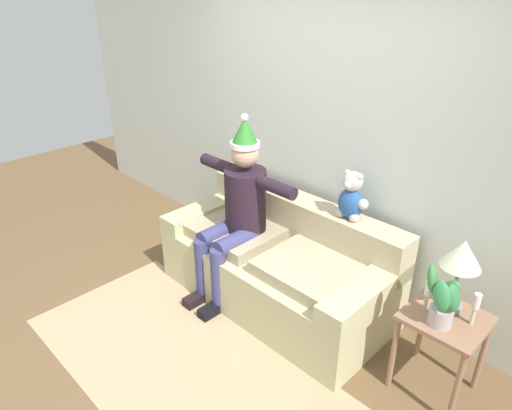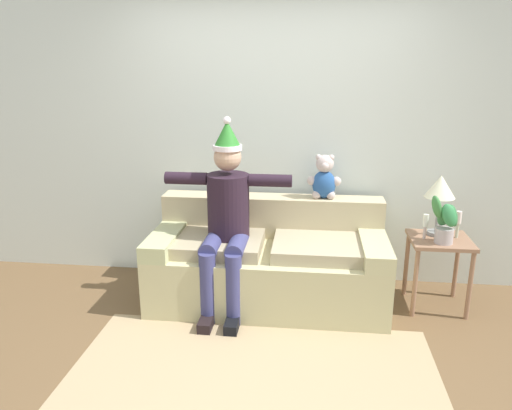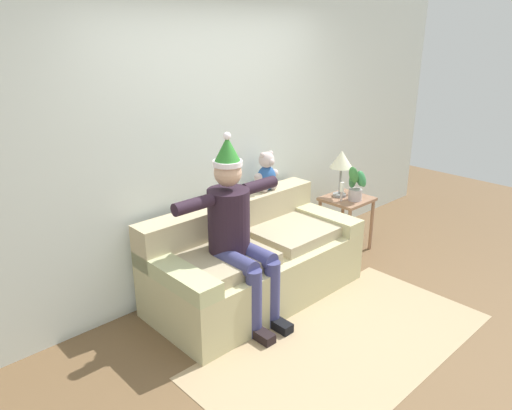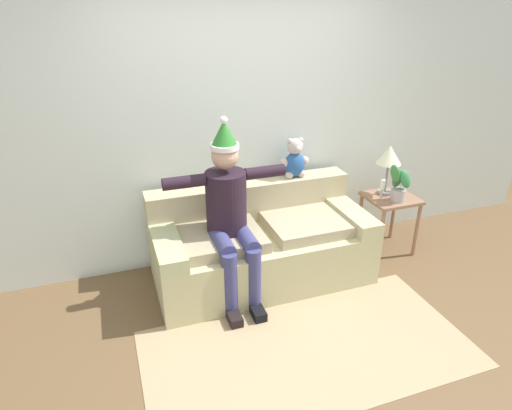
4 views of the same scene
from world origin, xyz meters
name	(u,v)px [view 1 (image 1 of 4)]	position (x,y,z in m)	size (l,w,h in m)	color
ground_plane	(183,358)	(0.00, 0.00, 0.00)	(10.00, 10.00, 0.00)	brown
back_wall	(327,131)	(0.00, 1.55, 1.35)	(7.00, 0.10, 2.70)	silver
couch	(279,264)	(0.00, 1.01, 0.33)	(1.92, 0.91, 0.83)	#C0B989
person_seated	(237,208)	(-0.33, 0.85, 0.79)	(1.02, 0.77, 1.55)	black
teddy_bear	(351,198)	(0.44, 1.30, 1.00)	(0.29, 0.17, 0.38)	#275395
side_table	(443,330)	(1.38, 1.02, 0.49)	(0.47, 0.45, 0.60)	#946B51
table_lamp	(462,257)	(1.36, 1.11, 0.98)	(0.24, 0.24, 0.50)	gray
potted_plant	(443,300)	(1.37, 0.92, 0.78)	(0.26, 0.20, 0.40)	#B6AAAB
candle_tall	(428,291)	(1.24, 1.00, 0.73)	(0.04, 0.04, 0.20)	beige
candle_short	(476,305)	(1.51, 1.06, 0.74)	(0.04, 0.04, 0.22)	beige
area_rug	(179,360)	(0.00, -0.04, 0.00)	(2.41, 1.22, 0.01)	tan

